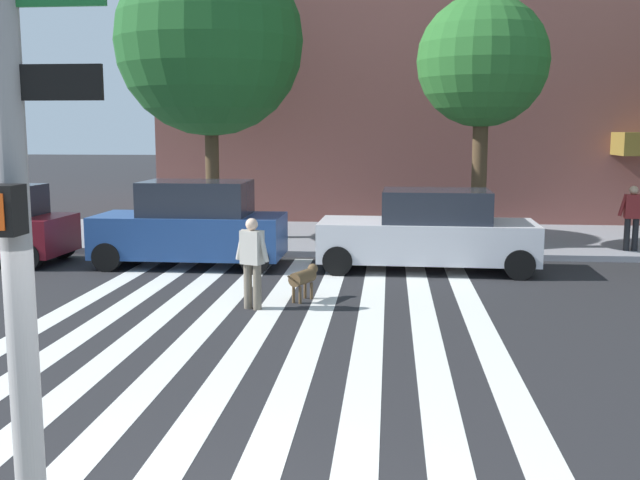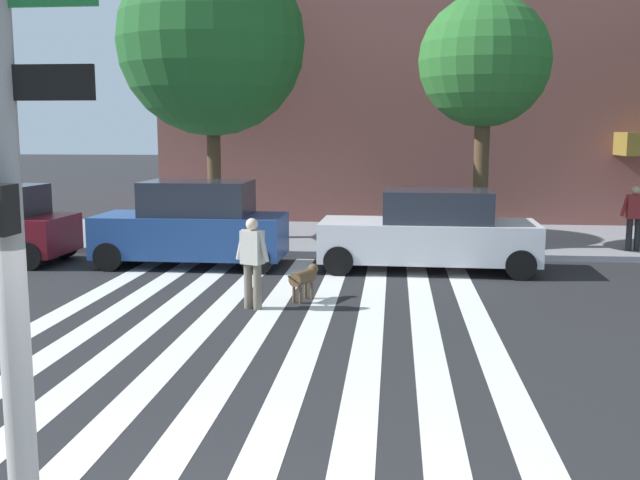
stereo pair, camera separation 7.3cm
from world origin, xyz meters
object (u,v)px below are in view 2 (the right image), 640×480
Objects in this scene: parked_car_behind_first at (193,225)px; street_tree_nearest at (212,42)px; street_tree_middle at (484,63)px; parked_car_third_in_line at (430,232)px; pedestrian_dog_walker at (252,258)px; dog_on_leash at (304,277)px; pedestrian_bystander at (635,214)px.

street_tree_nearest is (-0.36, 3.64, 4.60)m from parked_car_behind_first.
parked_car_third_in_line is at bearing -118.08° from street_tree_middle.
pedestrian_dog_walker is 1.69× the size of dog_on_leash.
parked_car_behind_first reaches higher than pedestrian_bystander.
pedestrian_dog_walker is at bearing -125.42° from street_tree_middle.
pedestrian_bystander is at bearing -6.59° from street_tree_nearest.
dog_on_leash is at bearing 41.74° from pedestrian_dog_walker.
parked_car_behind_first reaches higher than dog_on_leash.
parked_car_third_in_line is 5.07× the size of dog_on_leash.
pedestrian_bystander is (8.50, 6.38, 0.15)m from pedestrian_dog_walker.
street_tree_middle is (7.25, -1.05, -0.71)m from street_tree_nearest.
street_tree_nearest is at bearing 171.79° from street_tree_middle.
pedestrian_bystander is at bearing 24.49° from parked_car_third_in_line.
street_tree_middle is 6.60× the size of dog_on_leash.
parked_car_behind_first is at bearing -159.37° from street_tree_middle.
street_tree_middle reaches higher than dog_on_leash.
street_tree_middle is at bearing 176.53° from pedestrian_bystander.
pedestrian_bystander reaches higher than dog_on_leash.
pedestrian_bystander is (7.66, 5.63, 0.63)m from dog_on_leash.
street_tree_middle reaches higher than parked_car_behind_first.
parked_car_behind_first reaches higher than parked_car_third_in_line.
dog_on_leash is (3.39, -6.91, -5.11)m from street_tree_nearest.
street_tree_nearest reaches higher than parked_car_third_in_line.
parked_car_third_in_line is at bearing -155.51° from pedestrian_bystander.
pedestrian_dog_walker is 1.22m from dog_on_leash.
street_tree_middle is at bearing 20.63° from parked_car_behind_first.
parked_car_behind_first is 5.50m from parked_car_third_in_line.
pedestrian_dog_walker is at bearing -138.26° from dog_on_leash.
pedestrian_bystander is at bearing 12.46° from parked_car_behind_first.
dog_on_leash is (0.84, 0.75, -0.48)m from pedestrian_dog_walker.
street_tree_middle is (1.38, 2.59, 3.97)m from parked_car_third_in_line.
parked_car_behind_first is 4.51× the size of dog_on_leash.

